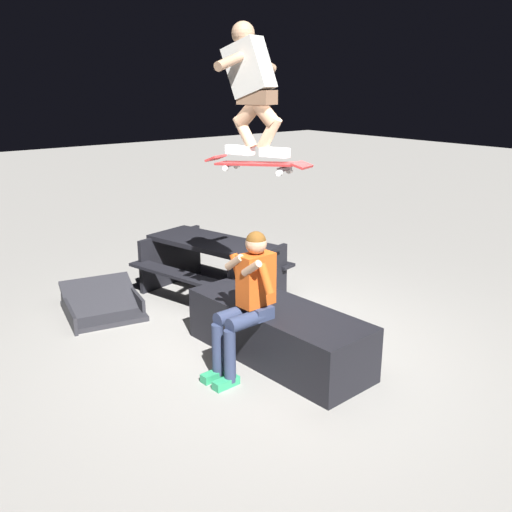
{
  "coord_description": "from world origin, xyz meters",
  "views": [
    {
      "loc": [
        -4.2,
        3.54,
        2.7
      ],
      "look_at": [
        -0.29,
        0.36,
        1.15
      ],
      "focal_mm": 40.01,
      "sensor_mm": 36.0,
      "label": 1
    }
  ],
  "objects": [
    {
      "name": "skater_airborne",
      "position": [
        -0.2,
        0.34,
        2.68
      ],
      "size": [
        0.63,
        0.86,
        1.12
      ],
      "color": "white"
    },
    {
      "name": "ground_plane",
      "position": [
        0.0,
        0.0,
        0.0
      ],
      "size": [
        40.0,
        40.0,
        0.0
      ],
      "primitive_type": "plane",
      "color": "gray"
    },
    {
      "name": "picnic_table_back",
      "position": [
        1.62,
        -0.45,
        0.5
      ],
      "size": [
        1.95,
        1.68,
        0.75
      ],
      "color": "black",
      "rests_on": "ground"
    },
    {
      "name": "person_sitting_on_ledge",
      "position": [
        -0.29,
        0.47,
        0.78
      ],
      "size": [
        0.59,
        0.76,
        1.39
      ],
      "color": "#2D3856",
      "rests_on": "ground"
    },
    {
      "name": "kicker_ramp",
      "position": [
        1.95,
        0.93,
        0.07
      ],
      "size": [
        1.14,
        1.07,
        0.43
      ],
      "color": "#28282D",
      "rests_on": "ground"
    },
    {
      "name": "skateboard",
      "position": [
        -0.25,
        0.32,
        1.99
      ],
      "size": [
        1.03,
        0.52,
        0.13
      ],
      "color": "#B72D2D"
    },
    {
      "name": "ledge_box_main",
      "position": [
        -0.25,
        0.05,
        0.28
      ],
      "size": [
        2.06,
        0.82,
        0.55
      ],
      "primitive_type": "cube",
      "rotation": [
        0.0,
        0.0,
        0.04
      ],
      "color": "black",
      "rests_on": "ground"
    }
  ]
}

